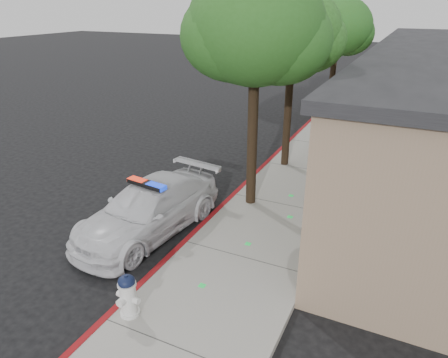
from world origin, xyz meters
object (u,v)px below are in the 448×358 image
street_tree_near (256,32)px  fire_hydrant (128,295)px  street_tree_mid (294,35)px  police_car (149,209)px  street_tree_far (338,29)px

street_tree_near → fire_hydrant: bearing=-93.3°
street_tree_mid → street_tree_near: bearing=-89.7°
police_car → fire_hydrant: size_ratio=5.29×
fire_hydrant → street_tree_far: 15.41m
street_tree_far → fire_hydrant: bearing=-92.2°
street_tree_mid → street_tree_far: street_tree_mid is taller
police_car → street_tree_mid: (1.87, 5.94, 3.99)m
fire_hydrant → street_tree_mid: (0.29, 8.86, 4.06)m
police_car → street_tree_mid: street_tree_mid is taller
street_tree_near → street_tree_mid: bearing=90.3°
police_car → street_tree_near: 5.29m
fire_hydrant → street_tree_mid: size_ratio=0.15×
street_tree_near → police_car: bearing=-127.2°
street_tree_mid → street_tree_far: size_ratio=1.04×
street_tree_near → street_tree_mid: (-0.02, 3.45, -0.28)m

